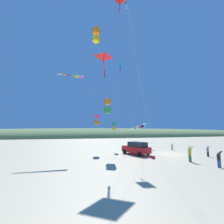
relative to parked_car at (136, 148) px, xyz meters
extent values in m
plane|color=#C6B58C|center=(0.79, 5.51, -0.95)|extent=(600.00, 600.00, 0.00)
ellipsoid|color=#6B844C|center=(-54.21, 5.51, -0.95)|extent=(28.00, 240.00, 8.84)
cube|color=red|center=(-0.09, -0.04, -0.20)|extent=(4.68, 3.48, 0.84)
cube|color=black|center=(0.22, 0.10, 0.56)|extent=(3.02, 2.56, 0.68)
cylinder|color=black|center=(-1.03, -1.49, -0.62)|extent=(0.69, 0.48, 0.66)
cylinder|color=black|center=(-1.81, 0.18, -0.62)|extent=(0.69, 0.48, 0.66)
cylinder|color=black|center=(1.63, -0.27, -0.62)|extent=(0.69, 0.48, 0.66)
cylinder|color=black|center=(0.85, 1.41, -0.62)|extent=(0.69, 0.48, 0.66)
cube|color=red|center=(3.09, 0.90, -0.77)|extent=(0.60, 0.40, 0.36)
cube|color=white|center=(3.09, 0.90, -0.56)|extent=(0.62, 0.42, 0.06)
cube|color=#3D7F51|center=(5.90, 4.09, -0.57)|extent=(0.20, 0.32, 0.77)
cylinder|color=gold|center=(5.90, 4.09, 0.14)|extent=(0.41, 0.41, 0.64)
sphere|color=beige|center=(5.90, 4.09, 0.57)|extent=(0.24, 0.24, 0.24)
cylinder|color=gold|center=(5.72, 4.21, 0.62)|extent=(0.16, 0.40, 0.48)
cylinder|color=gold|center=(6.03, 4.27, 0.62)|extent=(0.16, 0.40, 0.48)
cube|color=#335199|center=(-3.09, 8.37, -0.70)|extent=(0.22, 0.17, 0.50)
cylinder|color=#3D7F51|center=(-3.09, 8.37, -0.25)|extent=(0.30, 0.30, 0.41)
sphere|color=beige|center=(-3.09, 8.37, 0.03)|extent=(0.16, 0.16, 0.16)
cylinder|color=#3D7F51|center=(-3.04, 8.51, 0.06)|extent=(0.25, 0.16, 0.31)
cylinder|color=#3D7F51|center=(-2.96, 8.32, 0.06)|extent=(0.25, 0.16, 0.31)
cube|color=#232328|center=(3.79, 8.94, -0.64)|extent=(0.14, 0.25, 0.62)
cylinder|color=#8E6B9E|center=(3.79, 8.94, -0.08)|extent=(0.30, 0.30, 0.51)
sphere|color=tan|center=(3.79, 8.94, 0.28)|extent=(0.19, 0.19, 0.19)
cylinder|color=#8E6B9E|center=(3.67, 9.07, 0.31)|extent=(0.10, 0.32, 0.39)
cylinder|color=#8E6B9E|center=(3.93, 9.05, 0.31)|extent=(0.10, 0.32, 0.39)
cube|color=#335199|center=(8.66, 4.94, -0.61)|extent=(0.30, 0.22, 0.69)
cylinder|color=#232328|center=(8.66, 4.94, 0.02)|extent=(0.40, 0.40, 0.57)
sphere|color=tan|center=(8.66, 4.94, 0.42)|extent=(0.22, 0.22, 0.22)
cylinder|color=#232328|center=(8.74, 5.12, 0.45)|extent=(0.36, 0.19, 0.43)
cylinder|color=#232328|center=(8.84, 4.85, 0.45)|extent=(0.36, 0.19, 0.43)
cylinder|color=#EF4C93|center=(-4.25, -8.25, 11.89)|extent=(0.42, 0.79, 0.42)
cylinder|color=yellow|center=(-4.31, -8.98, 11.95)|extent=(0.38, 0.78, 0.38)
cylinder|color=green|center=(-4.36, -9.71, 12.01)|extent=(0.34, 0.78, 0.34)
cylinder|color=purple|center=(-4.42, -10.44, 12.08)|extent=(0.30, 0.77, 0.30)
cylinder|color=orange|center=(-4.48, -11.17, 12.14)|extent=(0.26, 0.76, 0.27)
cylinder|color=white|center=(-4.54, -11.90, 12.21)|extent=(0.22, 0.76, 0.23)
cylinder|color=white|center=(-2.63, -3.53, 5.41)|extent=(3.18, 8.71, 12.72)
cube|color=#EF4C93|center=(-3.18, -5.51, 4.87)|extent=(0.86, 0.86, 0.62)
cube|color=orange|center=(-3.18, -5.51, 3.88)|extent=(0.86, 0.86, 0.62)
cylinder|color=black|center=(-3.24, -5.94, 4.38)|extent=(0.02, 0.02, 1.61)
cylinder|color=black|center=(-2.75, -5.57, 4.38)|extent=(0.02, 0.02, 1.61)
cylinder|color=black|center=(-3.61, -5.44, 4.38)|extent=(0.02, 0.02, 1.61)
cylinder|color=black|center=(-3.11, -5.08, 4.38)|extent=(0.02, 0.02, 1.61)
cylinder|color=white|center=(-0.68, -3.35, 1.31)|extent=(5.01, 4.32, 4.53)
pyramid|color=red|center=(2.06, -5.43, 12.79)|extent=(1.55, 2.19, 0.46)
cylinder|color=black|center=(2.08, -5.43, 12.67)|extent=(1.84, 0.20, 0.32)
cylinder|color=red|center=(2.06, -5.40, 12.10)|extent=(0.23, 0.26, 0.94)
cylinder|color=#EF4C93|center=(1.99, -5.32, 11.17)|extent=(0.31, 0.30, 0.95)
cylinder|color=red|center=(1.95, -5.24, 10.24)|extent=(0.23, 0.25, 0.94)
cylinder|color=white|center=(0.18, -3.27, 5.82)|extent=(3.80, 4.33, 13.55)
cylinder|color=#1EB7C6|center=(-6.92, 5.02, 3.64)|extent=(0.94, 0.95, 0.77)
cylinder|color=black|center=(-7.24, 4.60, 3.49)|extent=(0.87, 0.89, 0.70)
cylinder|color=purple|center=(-7.55, 4.17, 3.35)|extent=(0.81, 0.84, 0.63)
cylinder|color=yellow|center=(-7.87, 3.75, 3.21)|extent=(0.74, 0.78, 0.57)
cylinder|color=blue|center=(-8.19, 3.33, 3.07)|extent=(0.67, 0.72, 0.50)
cylinder|color=white|center=(-8.51, 2.91, 2.92)|extent=(0.60, 0.66, 0.43)
cylinder|color=white|center=(-5.32, 7.56, 1.30)|extent=(2.89, 4.67, 4.50)
pyramid|color=red|center=(3.47, -3.49, 20.57)|extent=(1.06, 1.55, 0.68)
cylinder|color=black|center=(3.52, -3.49, 20.50)|extent=(1.07, 0.17, 0.77)
cylinder|color=red|center=(3.52, -3.51, 20.11)|extent=(0.12, 0.16, 0.66)
cylinder|color=blue|center=(3.52, -3.52, 19.46)|extent=(0.11, 0.14, 0.66)
cylinder|color=red|center=(3.52, -3.50, 18.80)|extent=(0.15, 0.15, 0.65)
cylinder|color=white|center=(2.46, -0.37, 9.75)|extent=(2.13, 6.25, 21.40)
cube|color=orange|center=(0.17, -4.42, 6.81)|extent=(1.08, 1.08, 0.81)
cube|color=green|center=(0.17, -4.42, 5.51)|extent=(1.08, 1.08, 0.81)
cylinder|color=black|center=(0.37, -4.96, 6.16)|extent=(0.02, 0.02, 2.12)
cylinder|color=black|center=(0.71, -4.22, 6.16)|extent=(0.02, 0.02, 2.12)
cylinder|color=black|center=(-0.37, -4.62, 6.16)|extent=(0.02, 0.02, 2.12)
cylinder|color=black|center=(-0.03, -3.88, 6.16)|extent=(0.02, 0.02, 2.12)
cylinder|color=white|center=(3.70, -1.15, 2.08)|extent=(7.08, 6.55, 6.06)
cylinder|color=black|center=(8.96, -4.55, 14.53)|extent=(0.11, 0.07, 0.45)
cylinder|color=white|center=(8.94, -4.52, 14.08)|extent=(0.08, 0.12, 0.45)
cylinder|color=white|center=(5.61, -1.55, 7.13)|extent=(6.73, 6.06, 16.16)
pyramid|color=blue|center=(-0.28, -2.36, 12.98)|extent=(1.35, 1.27, 0.46)
cylinder|color=black|center=(-0.26, -2.38, 12.91)|extent=(0.59, 0.75, 0.49)
cylinder|color=blue|center=(-0.27, -2.36, 12.60)|extent=(0.10, 0.14, 0.52)
cylinder|color=black|center=(-0.25, -2.34, 12.09)|extent=(0.14, 0.11, 0.52)
cylinder|color=blue|center=(-0.23, -2.37, 11.57)|extent=(0.10, 0.14, 0.52)
cylinder|color=white|center=(0.58, -1.18, 5.96)|extent=(1.69, 2.42, 13.82)
cube|color=orange|center=(5.29, -6.88, 13.91)|extent=(0.90, 0.90, 0.63)
cube|color=yellow|center=(5.29, -6.88, 12.90)|extent=(0.90, 0.90, 0.63)
cylinder|color=black|center=(5.27, -7.33, 13.41)|extent=(0.02, 0.02, 1.65)
cylinder|color=black|center=(5.74, -6.90, 13.41)|extent=(0.02, 0.02, 1.65)
cylinder|color=black|center=(4.84, -6.86, 13.41)|extent=(0.02, 0.02, 1.65)
cylinder|color=black|center=(5.31, -6.43, 13.41)|extent=(0.02, 0.02, 1.65)
cylinder|color=white|center=(3.55, -3.16, 5.82)|extent=(3.50, 7.44, 13.53)
cube|color=green|center=(-4.37, -2.33, 3.75)|extent=(0.51, 0.51, 0.50)
cube|color=yellow|center=(-4.37, -2.33, 2.96)|extent=(0.51, 0.51, 0.50)
cylinder|color=black|center=(-4.11, -2.57, 3.35)|extent=(0.02, 0.02, 1.29)
cylinder|color=black|center=(-4.13, -2.07, 3.35)|extent=(0.02, 0.02, 1.29)
cylinder|color=black|center=(-4.61, -2.59, 3.35)|extent=(0.02, 0.02, 1.29)
cylinder|color=black|center=(-4.63, -2.09, 3.35)|extent=(0.02, 0.02, 1.29)
cylinder|color=white|center=(-0.31, -0.03, 0.88)|extent=(8.13, 4.62, 3.67)
camera|label=1|loc=(20.00, -8.53, 2.71)|focal=22.49mm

